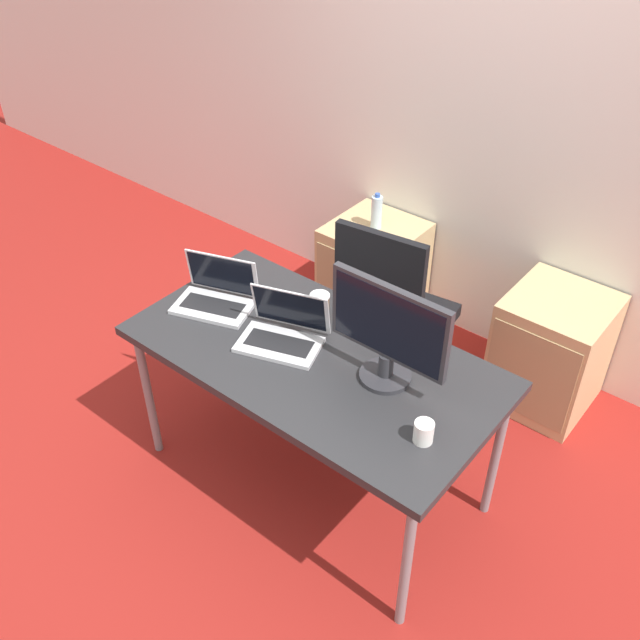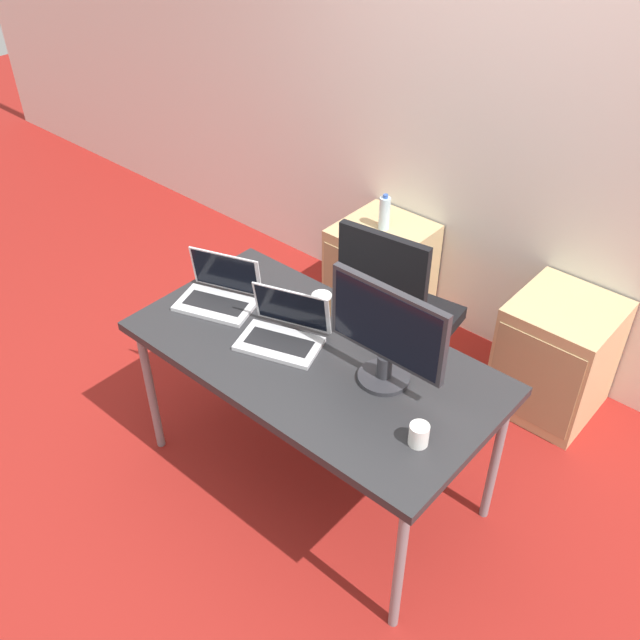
% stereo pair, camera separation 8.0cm
% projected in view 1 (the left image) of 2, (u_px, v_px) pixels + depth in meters
% --- Properties ---
extents(ground_plane, '(14.00, 14.00, 0.00)m').
position_uv_depth(ground_plane, '(315.00, 477.00, 3.41)').
color(ground_plane, maroon).
extents(wall_back, '(10.00, 0.05, 2.60)m').
position_uv_depth(wall_back, '(503.00, 122.00, 3.52)').
color(wall_back, silver).
rests_on(wall_back, ground_plane).
extents(desk, '(1.56, 0.81, 0.78)m').
position_uv_depth(desk, '(314.00, 363.00, 2.96)').
color(desk, '#28282B').
rests_on(desk, ground_plane).
extents(office_chair, '(0.56, 0.59, 1.10)m').
position_uv_depth(office_chair, '(392.00, 333.00, 3.60)').
color(office_chair, '#232326').
rests_on(office_chair, ground_plane).
extents(cabinet_left, '(0.49, 0.50, 0.64)m').
position_uv_depth(cabinet_left, '(373.00, 274.00, 4.21)').
color(cabinet_left, tan).
rests_on(cabinet_left, ground_plane).
extents(cabinet_right, '(0.49, 0.50, 0.64)m').
position_uv_depth(cabinet_right, '(550.00, 351.00, 3.65)').
color(cabinet_right, tan).
rests_on(cabinet_right, ground_plane).
extents(water_bottle, '(0.06, 0.06, 0.21)m').
position_uv_depth(water_bottle, '(377.00, 212.00, 3.95)').
color(water_bottle, silver).
rests_on(water_bottle, cabinet_left).
extents(laptop_left, '(0.39, 0.33, 0.22)m').
position_uv_depth(laptop_left, '(216.00, 296.00, 3.17)').
color(laptop_left, silver).
rests_on(laptop_left, desk).
extents(laptop_right, '(0.39, 0.34, 0.22)m').
position_uv_depth(laptop_right, '(283.00, 332.00, 2.97)').
color(laptop_right, silver).
rests_on(laptop_right, desk).
extents(monitor, '(0.51, 0.21, 0.44)m').
position_uv_depth(monitor, '(388.00, 332.00, 2.67)').
color(monitor, '#2D2D33').
rests_on(monitor, desk).
extents(coffee_cup_white, '(0.07, 0.07, 0.09)m').
position_uv_depth(coffee_cup_white, '(424.00, 432.00, 2.52)').
color(coffee_cup_white, white).
rests_on(coffee_cup_white, desk).
extents(coffee_cup_brown, '(0.09, 0.09, 0.11)m').
position_uv_depth(coffee_cup_brown, '(320.00, 305.00, 3.10)').
color(coffee_cup_brown, brown).
rests_on(coffee_cup_brown, desk).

